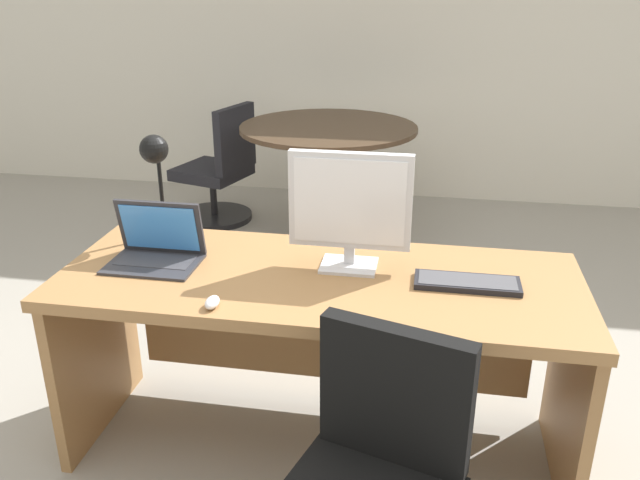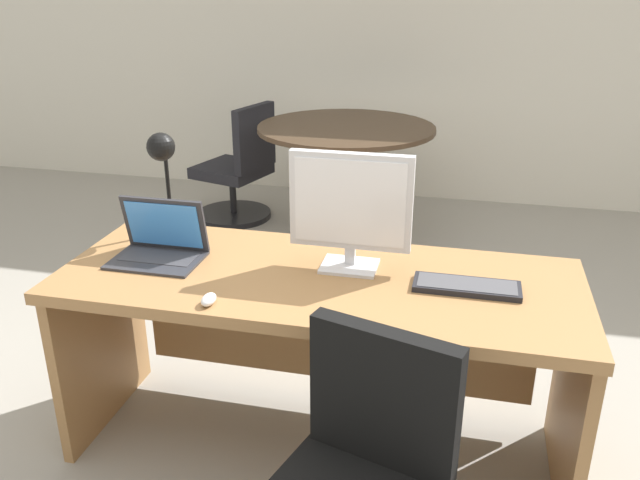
{
  "view_description": "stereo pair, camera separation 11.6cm",
  "coord_description": "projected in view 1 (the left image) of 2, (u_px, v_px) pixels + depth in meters",
  "views": [
    {
      "loc": [
        0.37,
        -2.03,
        1.72
      ],
      "look_at": [
        0.0,
        0.04,
        0.86
      ],
      "focal_mm": 36.51,
      "sensor_mm": 36.0,
      "label": 1
    },
    {
      "loc": [
        0.48,
        -2.01,
        1.72
      ],
      "look_at": [
        0.0,
        0.04,
        0.86
      ],
      "focal_mm": 36.51,
      "sensor_mm": 36.0,
      "label": 2
    }
  ],
  "objects": [
    {
      "name": "keyboard",
      "position": [
        467.0,
        283.0,
        2.2
      ],
      "size": [
        0.35,
        0.13,
        0.02
      ],
      "color": "black",
      "rests_on": "desk"
    },
    {
      "name": "meeting_table",
      "position": [
        328.0,
        155.0,
        4.3
      ],
      "size": [
        1.16,
        1.16,
        0.8
      ],
      "color": "black",
      "rests_on": "ground"
    },
    {
      "name": "back_wall",
      "position": [
        393.0,
        18.0,
        4.98
      ],
      "size": [
        10.0,
        0.1,
        2.8
      ],
      "primitive_type": "cube",
      "color": "silver",
      "rests_on": "ground"
    },
    {
      "name": "desk",
      "position": [
        320.0,
        318.0,
        2.4
      ],
      "size": [
        1.83,
        0.72,
        0.74
      ],
      "color": "#9E7042",
      "rests_on": "ground"
    },
    {
      "name": "monitor",
      "position": [
        350.0,
        205.0,
        2.25
      ],
      "size": [
        0.43,
        0.16,
        0.42
      ],
      "color": "silver",
      "rests_on": "desk"
    },
    {
      "name": "laptop",
      "position": [
        157.0,
        243.0,
        2.38
      ],
      "size": [
        0.32,
        0.23,
        0.22
      ],
      "color": "#2D2D33",
      "rests_on": "desk"
    },
    {
      "name": "ground",
      "position": [
        362.0,
        281.0,
        3.93
      ],
      "size": [
        12.0,
        12.0,
        0.0
      ],
      "primitive_type": "plane",
      "color": "gray"
    },
    {
      "name": "mouse",
      "position": [
        212.0,
        302.0,
        2.06
      ],
      "size": [
        0.04,
        0.08,
        0.03
      ],
      "color": "silver",
      "rests_on": "desk"
    },
    {
      "name": "desk_lamp",
      "position": [
        156.0,
        163.0,
        2.49
      ],
      "size": [
        0.12,
        0.14,
        0.42
      ],
      "color": "black",
      "rests_on": "desk"
    },
    {
      "name": "meeting_chair_near",
      "position": [
        219.0,
        177.0,
        4.77
      ],
      "size": [
        0.59,
        0.57,
        0.87
      ],
      "color": "black",
      "rests_on": "ground"
    }
  ]
}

